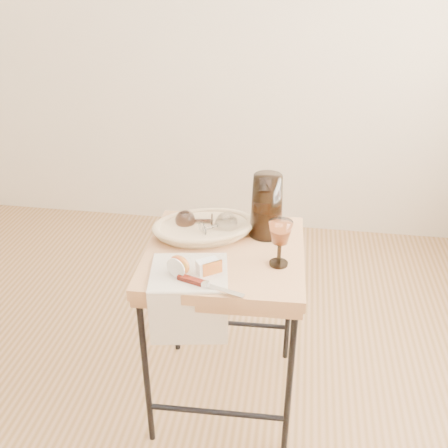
% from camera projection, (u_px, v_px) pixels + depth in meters
% --- Properties ---
extents(floor, '(3.60, 3.60, 0.00)m').
position_uv_depth(floor, '(128.00, 422.00, 2.09)').
color(floor, brown).
rests_on(floor, ground).
extents(wall_back, '(3.60, 0.00, 2.70)m').
position_uv_depth(wall_back, '(204.00, 21.00, 3.01)').
color(wall_back, beige).
rests_on(wall_back, ground).
extents(side_table, '(0.61, 0.61, 0.74)m').
position_uv_depth(side_table, '(225.00, 328.00, 2.05)').
color(side_table, '#936646').
rests_on(side_table, floor).
extents(tea_towel, '(0.30, 0.28, 0.01)m').
position_uv_depth(tea_towel, '(189.00, 272.00, 1.74)').
color(tea_towel, white).
rests_on(tea_towel, side_table).
extents(bread_basket, '(0.42, 0.35, 0.05)m').
position_uv_depth(bread_basket, '(204.00, 229.00, 1.96)').
color(bread_basket, tan).
rests_on(bread_basket, side_table).
extents(goblet_lying_a, '(0.14, 0.09, 0.08)m').
position_uv_depth(goblet_lying_a, '(197.00, 220.00, 1.96)').
color(goblet_lying_a, '#51382D').
rests_on(goblet_lying_a, bread_basket).
extents(goblet_lying_b, '(0.17, 0.16, 0.09)m').
position_uv_depth(goblet_lying_b, '(216.00, 226.00, 1.92)').
color(goblet_lying_b, white).
rests_on(goblet_lying_b, bread_basket).
extents(pitcher, '(0.21, 0.27, 0.29)m').
position_uv_depth(pitcher, '(267.00, 206.00, 1.92)').
color(pitcher, black).
rests_on(pitcher, side_table).
extents(wine_goblet, '(0.09, 0.09, 0.17)m').
position_uv_depth(wine_goblet, '(280.00, 243.00, 1.74)').
color(wine_goblet, white).
rests_on(wine_goblet, side_table).
extents(apple_half, '(0.09, 0.07, 0.07)m').
position_uv_depth(apple_half, '(180.00, 265.00, 1.70)').
color(apple_half, red).
rests_on(apple_half, tea_towel).
extents(apple_wedge, '(0.08, 0.07, 0.05)m').
position_uv_depth(apple_wedge, '(207.00, 266.00, 1.72)').
color(apple_wedge, white).
rests_on(apple_wedge, tea_towel).
extents(table_knife, '(0.23, 0.10, 0.02)m').
position_uv_depth(table_knife, '(208.00, 285.00, 1.65)').
color(table_knife, silver).
rests_on(table_knife, tea_towel).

